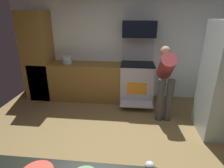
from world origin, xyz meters
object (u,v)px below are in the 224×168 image
at_px(microwave, 139,29).
at_px(wine_glass_extra, 150,167).
at_px(person_cook, 166,77).
at_px(oven_range, 137,81).
at_px(stock_pot, 67,60).

relative_size(microwave, wine_glass_extra, 4.48).
height_order(person_cook, wine_glass_extra, person_cook).
xyz_separation_m(person_cook, wine_glass_extra, (-0.53, -2.50, 0.16)).
relative_size(oven_range, wine_glass_extra, 9.29).
bearing_deg(stock_pot, person_cook, -17.42).
bearing_deg(oven_range, microwave, 90.00).
distance_m(wine_glass_extra, stock_pot, 3.63).
bearing_deg(person_cook, wine_glass_extra, -102.04).
bearing_deg(wine_glass_extra, stock_pot, 117.97).
bearing_deg(microwave, stock_pot, -177.31).
bearing_deg(stock_pot, wine_glass_extra, -62.03).
height_order(oven_range, stock_pot, oven_range).
xyz_separation_m(person_cook, stock_pot, (-2.24, 0.70, 0.13)).
xyz_separation_m(oven_range, person_cook, (0.53, -0.69, 0.35)).
height_order(oven_range, person_cook, oven_range).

